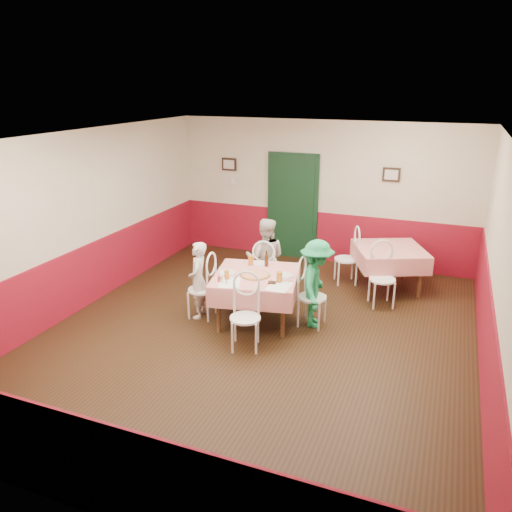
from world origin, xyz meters
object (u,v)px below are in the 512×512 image
at_px(pizza, 255,275).
at_px(beer_bottle, 266,259).
at_px(chair_near, 245,318).
at_px(glass_b, 279,277).
at_px(chair_second_a, 346,259).
at_px(diner_far, 265,259).
at_px(second_table, 388,269).
at_px(chair_second_b, 382,280).
at_px(diner_right, 316,284).
at_px(chair_left, 202,290).
at_px(wallet, 272,283).
at_px(main_table, 256,298).
at_px(diner_left, 198,280).
at_px(glass_c, 251,260).
at_px(chair_right, 312,297).
at_px(glass_a, 227,275).

relative_size(pizza, beer_bottle, 1.87).
relative_size(chair_near, glass_b, 5.79).
bearing_deg(glass_b, chair_second_a, 76.38).
relative_size(pizza, diner_far, 0.30).
xyz_separation_m(second_table, chair_second_b, (0.00, -0.75, 0.08)).
bearing_deg(diner_right, second_table, -33.44).
relative_size(chair_left, wallet, 8.18).
relative_size(glass_b, wallet, 1.41).
relative_size(main_table, chair_near, 1.36).
bearing_deg(second_table, beer_bottle, -135.78).
xyz_separation_m(chair_second_b, pizza, (-1.69, -1.33, 0.32)).
xyz_separation_m(chair_left, chair_near, (1.01, -0.66, 0.00)).
bearing_deg(chair_second_b, pizza, -165.78).
height_order(glass_b, diner_left, diner_left).
bearing_deg(second_table, diner_right, -114.07).
bearing_deg(beer_bottle, chair_second_b, 27.78).
relative_size(wallet, diner_right, 0.08).
distance_m(glass_b, wallet, 0.14).
bearing_deg(main_table, chair_left, -168.26).
relative_size(glass_b, diner_far, 0.11).
bearing_deg(chair_near, diner_far, 84.96).
bearing_deg(diner_right, beer_bottle, 67.32).
bearing_deg(diner_right, chair_near, 135.73).
height_order(chair_near, diner_right, diner_right).
relative_size(chair_near, beer_bottle, 4.01).
xyz_separation_m(chair_second_a, glass_c, (-1.18, -1.67, 0.38)).
distance_m(chair_second_a, chair_second_b, 1.06).
height_order(second_table, diner_far, diner_far).
xyz_separation_m(wallet, diner_left, (-1.22, 0.06, -0.17)).
height_order(chair_second_b, beer_bottle, beer_bottle).
height_order(chair_second_b, pizza, chair_second_b).
bearing_deg(second_table, pizza, -129.14).
bearing_deg(diner_left, diner_right, 85.28).
distance_m(second_table, chair_right, 2.04).
height_order(main_table, pizza, pizza).
xyz_separation_m(chair_second_b, glass_b, (-1.28, -1.43, 0.39)).
distance_m(glass_b, diner_right, 0.60).
bearing_deg(glass_a, diner_left, 164.14).
distance_m(chair_near, diner_far, 1.77).
relative_size(beer_bottle, wallet, 2.04).
xyz_separation_m(main_table, chair_near, (0.17, -0.83, 0.08)).
xyz_separation_m(chair_near, glass_a, (-0.49, 0.49, 0.38)).
bearing_deg(glass_b, second_table, 59.62).
xyz_separation_m(chair_second_b, wallet, (-1.36, -1.52, 0.32)).
relative_size(second_table, glass_b, 7.21).
relative_size(chair_right, diner_right, 0.67).
distance_m(glass_a, diner_far, 1.24).
relative_size(chair_near, chair_second_a, 1.00).
xyz_separation_m(glass_a, diner_right, (1.20, 0.53, -0.16)).
xyz_separation_m(glass_c, diner_far, (0.04, 0.53, -0.14)).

